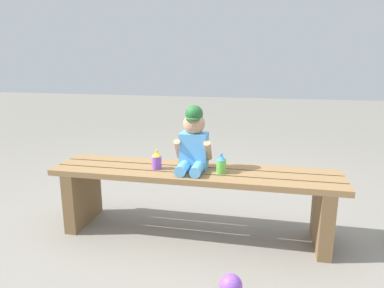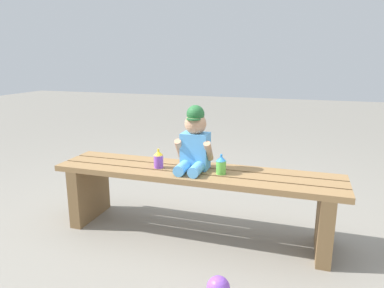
{
  "view_description": "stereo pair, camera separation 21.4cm",
  "coord_description": "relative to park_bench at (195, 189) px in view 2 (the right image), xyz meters",
  "views": [
    {
      "loc": [
        0.42,
        -2.08,
        1.13
      ],
      "look_at": [
        -0.01,
        -0.05,
        0.61
      ],
      "focal_mm": 33.23,
      "sensor_mm": 36.0,
      "label": 1
    },
    {
      "loc": [
        0.63,
        -2.03,
        1.13
      ],
      "look_at": [
        -0.01,
        -0.05,
        0.61
      ],
      "focal_mm": 33.23,
      "sensor_mm": 36.0,
      "label": 2
    }
  ],
  "objects": [
    {
      "name": "ground_plane",
      "position": [
        0.0,
        -0.0,
        -0.3
      ],
      "size": [
        16.0,
        16.0,
        0.0
      ],
      "primitive_type": "plane",
      "color": "gray"
    },
    {
      "name": "park_bench",
      "position": [
        0.0,
        0.0,
        0.0
      ],
      "size": [
        1.81,
        0.39,
        0.43
      ],
      "color": "olive",
      "rests_on": "ground_plane"
    },
    {
      "name": "child_figure",
      "position": [
        -0.01,
        0.02,
        0.31
      ],
      "size": [
        0.23,
        0.27,
        0.4
      ],
      "color": "#59A5E5",
      "rests_on": "park_bench"
    },
    {
      "name": "sippy_cup_left",
      "position": [
        -0.24,
        -0.02,
        0.19
      ],
      "size": [
        0.06,
        0.06,
        0.12
      ],
      "color": "#8C4CCC",
      "rests_on": "park_bench"
    },
    {
      "name": "sippy_cup_right",
      "position": [
        0.17,
        -0.02,
        0.19
      ],
      "size": [
        0.06,
        0.06,
        0.12
      ],
      "color": "#66CC4C",
      "rests_on": "park_bench"
    },
    {
      "name": "toy_ball",
      "position": [
        0.3,
        -0.59,
        -0.25
      ],
      "size": [
        0.11,
        0.11,
        0.11
      ],
      "primitive_type": "sphere",
      "color": "#8C4CCC",
      "rests_on": "ground_plane"
    }
  ]
}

